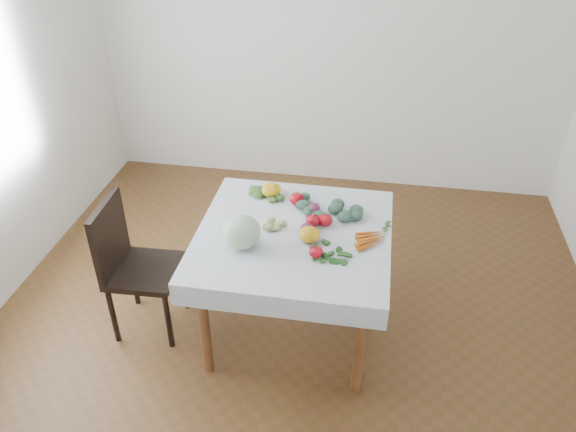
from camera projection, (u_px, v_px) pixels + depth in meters
name	position (u px, v px, depth m)	size (l,w,h in m)	color
ground	(293.00, 326.00, 3.69)	(4.00, 4.00, 0.00)	brown
back_wall	(333.00, 34.00, 4.58)	(4.00, 0.04, 2.70)	white
table	(293.00, 247.00, 3.33)	(1.00, 1.00, 0.75)	brown
tablecloth	(294.00, 233.00, 3.27)	(1.12, 1.12, 0.01)	white
chair	(130.00, 259.00, 3.44)	(0.43, 0.43, 0.92)	black
cabbage	(242.00, 232.00, 3.11)	(0.21, 0.21, 0.19)	#AFC1A2
tomato_a	(297.00, 199.00, 3.51)	(0.09, 0.09, 0.08)	red
tomato_b	(325.00, 220.00, 3.31)	(0.08, 0.08, 0.07)	red
tomato_c	(313.00, 220.00, 3.31)	(0.08, 0.08, 0.07)	red
tomato_d	(316.00, 252.00, 3.06)	(0.08, 0.08, 0.07)	red
heirloom_back	(271.00, 190.00, 3.59)	(0.13, 0.13, 0.09)	gold
heirloom_front	(309.00, 235.00, 3.18)	(0.12, 0.12, 0.09)	gold
onion_a	(314.00, 209.00, 3.42)	(0.08, 0.08, 0.07)	#4F162E
onion_b	(307.00, 228.00, 3.25)	(0.08, 0.08, 0.06)	#4F162E
tomatillo_cluster	(275.00, 226.00, 3.29)	(0.14, 0.12, 0.04)	#B6CB75
carrot_bunch	(372.00, 239.00, 3.20)	(0.19, 0.24, 0.03)	orange
kale_bunch	(331.00, 212.00, 3.41)	(0.33, 0.33, 0.05)	#34553E
basil_bunch	(328.00, 252.00, 3.11)	(0.25, 0.21, 0.01)	#275B1C
dill_bunch	(269.00, 198.00, 3.57)	(0.26, 0.22, 0.03)	#417133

